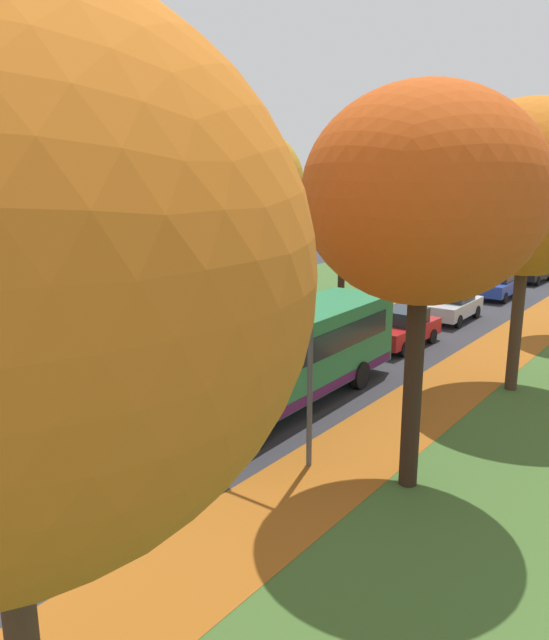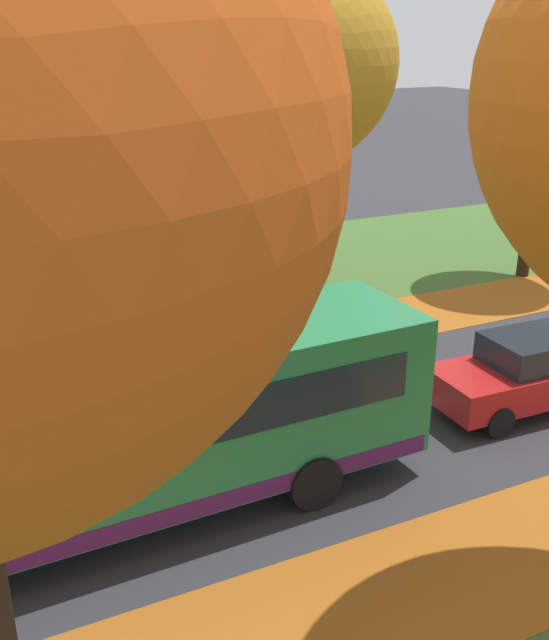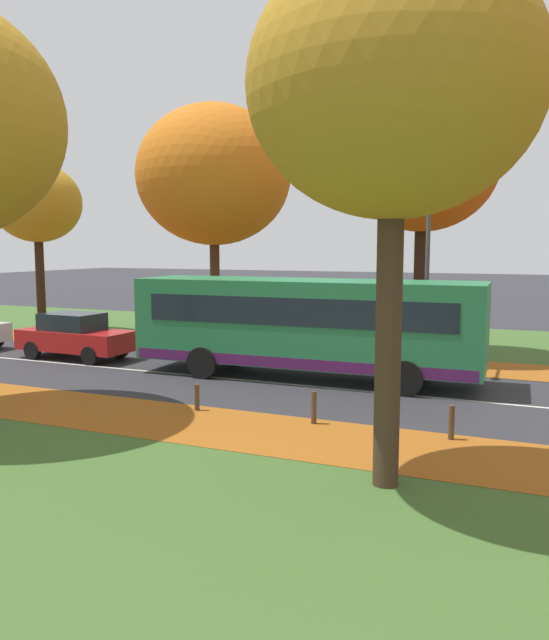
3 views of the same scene
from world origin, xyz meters
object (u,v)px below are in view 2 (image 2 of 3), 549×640
bollard_fifth (119,377)px  car_red_lead (528,372)px  tree_left_mid (277,63)px  bus (120,425)px  tree_left_far (546,85)px

bollard_fifth → car_red_lead: car_red_lead is taller
tree_left_mid → bus: tree_left_mid is taller
tree_left_mid → car_red_lead: bearing=17.6°
tree_left_far → car_red_lead: tree_left_far is taller
bollard_fifth → bus: size_ratio=0.06×
tree_left_far → car_red_lead: size_ratio=1.86×
bus → tree_left_mid: bearing=139.0°
tree_left_mid → car_red_lead: 9.69m
bollard_fifth → car_red_lead: size_ratio=0.15×
tree_left_mid → tree_left_far: bearing=88.4°
car_red_lead → tree_left_mid: bearing=-162.4°
tree_left_far → bus: tree_left_far is taller
car_red_lead → tree_left_far: bearing=136.9°
tree_left_mid → bus: (7.35, -6.38, -5.07)m
tree_left_far → bollard_fifth: (2.50, -14.16, -5.68)m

